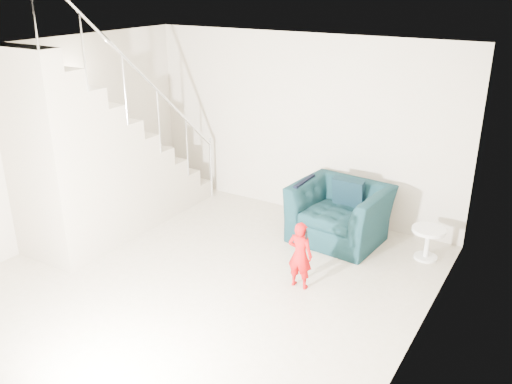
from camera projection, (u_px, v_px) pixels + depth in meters
floor at (193, 289)px, 6.38m from camera, size 5.50×5.50×0.00m
ceiling at (181, 55)px, 5.38m from camera, size 5.50×5.50×0.00m
back_wall at (301, 126)px, 8.06m from camera, size 5.00×0.00×5.00m
left_wall at (35, 147)px, 7.07m from camera, size 0.00×5.50×5.50m
right_wall at (417, 234)px, 4.68m from camera, size 0.00×5.50×5.50m
armchair at (340, 213)px, 7.45m from camera, size 1.30×1.16×0.79m
toddler at (300, 255)px, 6.28m from camera, size 0.31×0.21×0.83m
side_table at (428, 238)px, 6.96m from camera, size 0.43×0.43×0.43m
staircase at (98, 170)px, 7.42m from camera, size 1.02×3.03×3.62m
cushion at (349, 193)px, 7.50m from camera, size 0.44×0.21×0.44m
throw at (304, 201)px, 7.58m from camera, size 0.06×0.56×0.63m
phone at (306, 235)px, 6.08m from camera, size 0.04×0.05×0.10m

